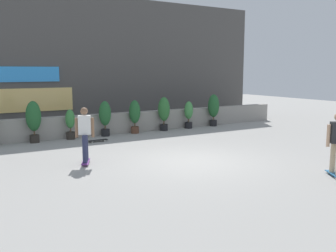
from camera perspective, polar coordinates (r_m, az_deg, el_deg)
ground_plane at (r=11.48m, az=3.80°, el=-5.41°), size 48.00×48.00×0.00m
planter_wall at (r=16.61m, az=-7.87°, el=0.45°), size 18.00×0.40×0.90m
building_backdrop at (r=20.21m, az=-12.47°, el=9.71°), size 20.00×2.08×6.50m
potted_plant_1 at (r=15.10m, az=-20.03°, el=1.13°), size 0.57×0.57×1.62m
potted_plant_2 at (r=15.45m, az=-14.83°, el=0.40°), size 0.38×0.38×1.22m
potted_plant_3 at (r=15.88m, az=-9.69°, el=1.56°), size 0.51×0.51×1.50m
potted_plant_4 at (r=16.42m, az=-5.15°, el=1.82°), size 0.50×0.50×1.47m
potted_plant_5 at (r=17.09m, az=-0.64°, el=2.32°), size 0.54×0.54×1.56m
potted_plant_6 at (r=17.83m, az=3.20°, el=1.96°), size 0.42×0.42×1.30m
potted_plant_7 at (r=18.67m, az=7.03°, el=2.85°), size 0.56×0.56×1.60m
skater_foreground at (r=11.20m, az=-12.71°, el=-1.03°), size 0.52×0.81×1.70m
skateboard_near_camera at (r=14.75m, az=-10.80°, el=-2.17°), size 0.81×0.23×0.08m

